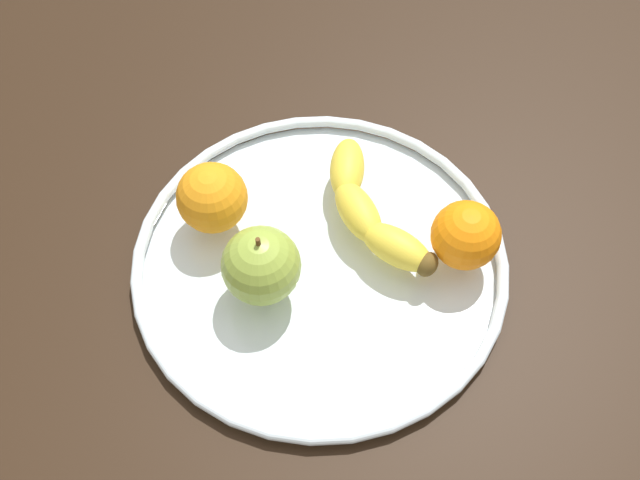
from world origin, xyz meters
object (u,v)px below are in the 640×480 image
at_px(fruit_bowl, 320,261).
at_px(banana, 369,211).
at_px(orange_center, 212,198).
at_px(orange_back_right, 466,235).
at_px(apple, 262,268).

relative_size(fruit_bowl, banana, 1.95).
height_order(orange_center, orange_back_right, orange_center).
bearing_deg(fruit_bowl, orange_back_right, 60.20).
distance_m(fruit_bowl, orange_back_right, 0.15).
bearing_deg(fruit_bowl, apple, -87.84).
bearing_deg(banana, fruit_bowl, -74.52).
distance_m(orange_center, orange_back_right, 0.25).
distance_m(banana, orange_back_right, 0.10).
distance_m(apple, orange_center, 0.10).
distance_m(fruit_bowl, banana, 0.07).
distance_m(banana, apple, 0.13).
xyz_separation_m(apple, orange_back_right, (0.07, 0.18, -0.00)).
xyz_separation_m(fruit_bowl, apple, (0.00, -0.06, 0.05)).
bearing_deg(orange_back_right, fruit_bowl, -119.80).
bearing_deg(banana, orange_center, -116.73).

